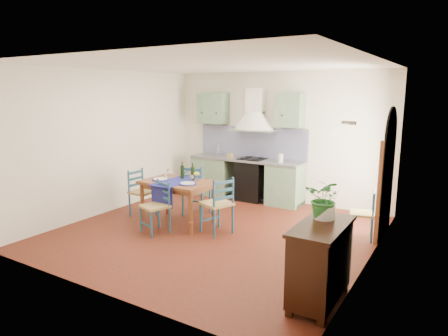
{
  "coord_description": "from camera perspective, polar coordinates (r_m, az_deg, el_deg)",
  "views": [
    {
      "loc": [
        3.53,
        -5.51,
        2.38
      ],
      "look_at": [
        -0.02,
        0.3,
        1.07
      ],
      "focal_mm": 32.0,
      "sensor_mm": 36.0,
      "label": 1
    }
  ],
  "objects": [
    {
      "name": "chair_spare",
      "position": [
        6.93,
        19.36,
        -6.22
      ],
      "size": [
        0.45,
        0.45,
        0.81
      ],
      "color": "navy",
      "rests_on": "ground"
    },
    {
      "name": "ceiling",
      "position": [
        6.56,
        -1.28,
        14.58
      ],
      "size": [
        5.0,
        5.0,
        0.01
      ],
      "primitive_type": "cube",
      "color": "white",
      "rests_on": "back_wall"
    },
    {
      "name": "left_wall",
      "position": [
        8.23,
        -16.09,
        3.61
      ],
      "size": [
        0.04,
        5.0,
        2.8
      ],
      "primitive_type": "cube",
      "color": "white",
      "rests_on": "ground"
    },
    {
      "name": "chair_near",
      "position": [
        6.9,
        -9.63,
        -5.44
      ],
      "size": [
        0.53,
        0.53,
        0.89
      ],
      "color": "navy",
      "rests_on": "ground"
    },
    {
      "name": "sideboard",
      "position": [
        4.74,
        13.55,
        -12.72
      ],
      "size": [
        0.5,
        1.05,
        0.94
      ],
      "color": "black",
      "rests_on": "ground"
    },
    {
      "name": "chair_far",
      "position": [
        7.77,
        -4.05,
        -3.03
      ],
      "size": [
        0.55,
        0.55,
        1.0
      ],
      "color": "navy",
      "rests_on": "ground"
    },
    {
      "name": "right_wall",
      "position": [
        5.97,
        20.92,
        0.09
      ],
      "size": [
        0.26,
        5.0,
        2.8
      ],
      "color": "white",
      "rests_on": "ground"
    },
    {
      "name": "back_wall",
      "position": [
        8.87,
        4.22,
        2.22
      ],
      "size": [
        5.0,
        0.96,
        2.8
      ],
      "color": "white",
      "rests_on": "ground"
    },
    {
      "name": "dining_table",
      "position": [
        7.24,
        -6.65,
        -2.58
      ],
      "size": [
        1.27,
        0.96,
        1.11
      ],
      "color": "brown",
      "rests_on": "ground"
    },
    {
      "name": "floor",
      "position": [
        6.97,
        -1.18,
        -9.11
      ],
      "size": [
        5.0,
        5.0,
        0.0
      ],
      "primitive_type": "plane",
      "color": "#441C0E",
      "rests_on": "ground"
    },
    {
      "name": "potted_plant",
      "position": [
        4.72,
        14.25,
        -4.28
      ],
      "size": [
        0.45,
        0.4,
        0.47
      ],
      "primitive_type": "imported",
      "rotation": [
        0.0,
        0.0,
        -0.06
      ],
      "color": "#2B752F",
      "rests_on": "sideboard"
    },
    {
      "name": "chair_left",
      "position": [
        7.88,
        -11.7,
        -3.41
      ],
      "size": [
        0.44,
        0.44,
        0.9
      ],
      "color": "navy",
      "rests_on": "ground"
    },
    {
      "name": "chair_right",
      "position": [
        6.75,
        -0.9,
        -5.23
      ],
      "size": [
        0.59,
        0.59,
        0.98
      ],
      "color": "navy",
      "rests_on": "ground"
    }
  ]
}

